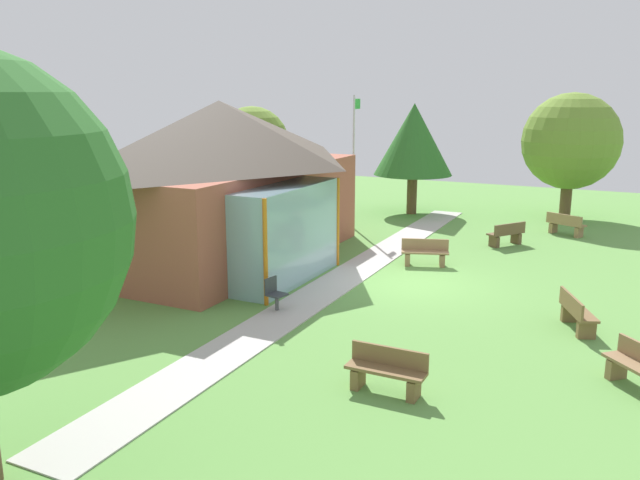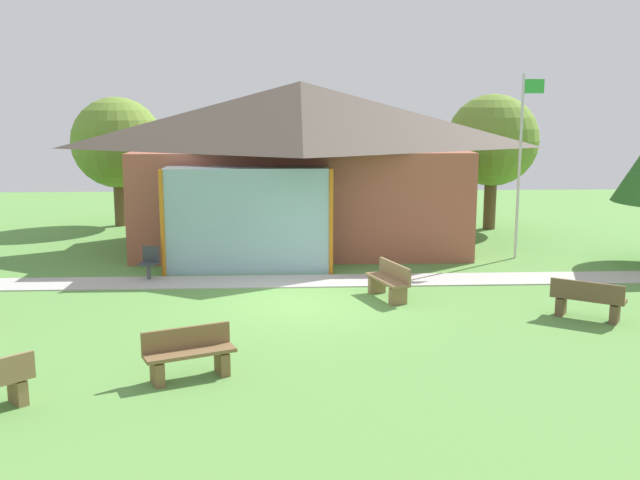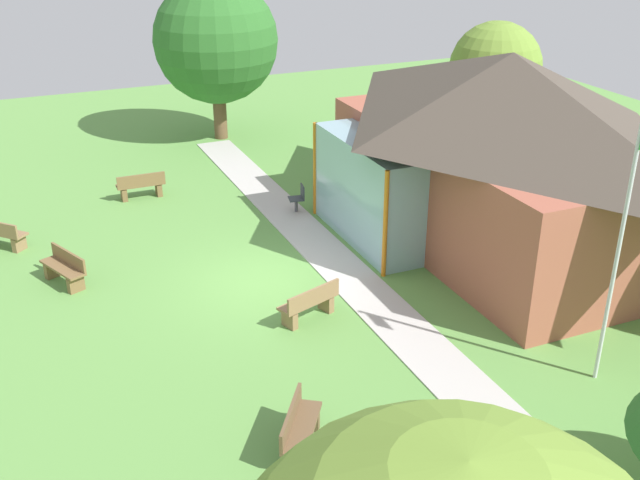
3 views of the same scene
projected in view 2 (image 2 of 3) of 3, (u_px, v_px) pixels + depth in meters
The scene contains 10 objects.
ground_plane at pixel (301, 302), 16.78m from camera, with size 44.00×44.00×0.00m, color #609947.
pavilion at pixel (299, 163), 22.69m from camera, with size 10.87×7.14×5.19m.
footpath at pixel (300, 281), 18.72m from camera, with size 23.28×1.30×0.03m, color #BCB7B2.
flagpole at pixel (521, 158), 21.07m from camera, with size 0.64×0.08×5.34m.
bench_rear_near_path at pixel (389, 282), 17.04m from camera, with size 0.91×1.56×0.84m.
bench_mid_right at pixel (588, 301), 15.38m from camera, with size 1.49×1.20×0.84m.
bench_front_center at pixel (189, 355), 12.06m from camera, with size 1.55×1.01×0.84m.
patio_chair_west at pixel (149, 264), 18.86m from camera, with size 0.51×0.51×0.86m.
tree_behind_pavilion_left at pixel (117, 143), 26.85m from camera, with size 3.32×3.32×4.76m.
tree_behind_pavilion_right at pixel (493, 141), 26.12m from camera, with size 3.28×3.28×4.86m.
Camera 2 is at (-0.21, -16.24, 4.48)m, focal length 40.94 mm.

